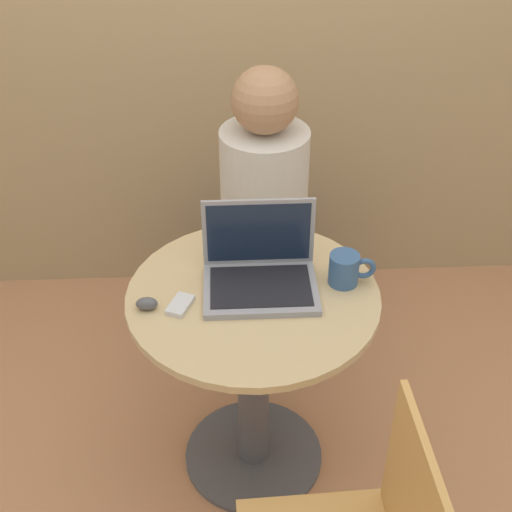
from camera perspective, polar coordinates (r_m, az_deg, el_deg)
The scene contains 7 objects.
ground_plane at distance 2.64m, azimuth -0.20°, elevation -15.70°, with size 12.00×12.00×0.00m, color tan.
round_table at distance 2.26m, azimuth -0.22°, elevation -7.84°, with size 0.75×0.75×0.75m.
laptop at distance 2.10m, azimuth 0.31°, elevation -1.13°, with size 0.34×0.25×0.24m.
cell_phone at distance 2.06m, azimuth -6.08°, elevation -3.92°, with size 0.09×0.11×0.02m.
computer_mouse at distance 2.06m, azimuth -8.74°, elevation -3.79°, with size 0.06×0.04×0.04m.
coffee_cup at distance 2.13m, azimuth 7.19°, elevation -1.04°, with size 0.14×0.09×0.10m.
person_seated at distance 2.75m, azimuth 0.53°, elevation 1.76°, with size 0.32×0.50×1.21m.
Camera 1 is at (-0.07, -1.62, 2.09)m, focal length 50.00 mm.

